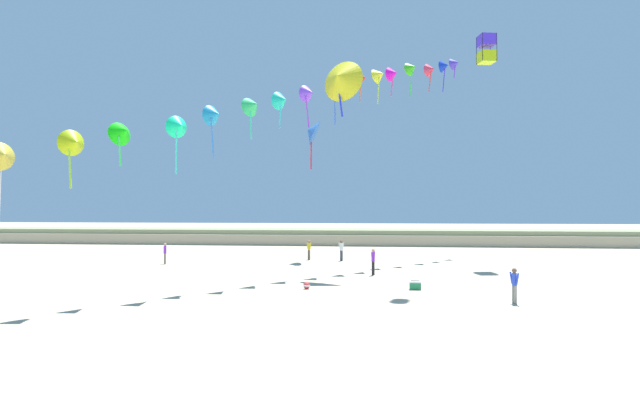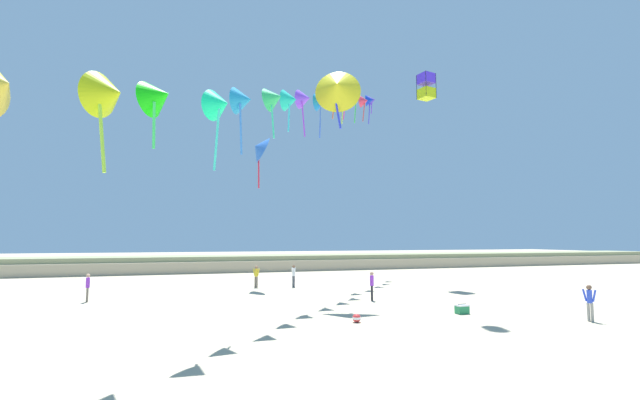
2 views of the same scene
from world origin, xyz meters
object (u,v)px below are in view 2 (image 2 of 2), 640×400
at_px(person_far_left, 88,286).
at_px(large_kite_low_lead, 426,86).
at_px(person_near_right, 294,274).
at_px(beach_ball, 357,318).
at_px(large_kite_high_solo, 259,148).
at_px(large_kite_outer_drift, 337,88).
at_px(person_far_right, 372,284).
at_px(person_near_left, 590,300).
at_px(beach_cooler, 462,309).
at_px(person_mid_center, 256,275).

height_order(person_far_left, large_kite_low_lead, large_kite_low_lead).
bearing_deg(large_kite_low_lead, person_far_left, -173.42).
height_order(person_near_right, beach_ball, person_near_right).
relative_size(person_far_left, large_kite_high_solo, 0.37).
relative_size(large_kite_high_solo, large_kite_outer_drift, 1.07).
distance_m(person_far_right, large_kite_high_solo, 14.16).
distance_m(person_far_right, large_kite_low_lead, 18.96).
xyz_separation_m(person_near_left, large_kite_low_lead, (2.42, 15.99, 15.35)).
distance_m(person_near_left, large_kite_low_lead, 22.29).
distance_m(large_kite_low_lead, large_kite_outer_drift, 13.39).
height_order(large_kite_high_solo, large_kite_outer_drift, large_kite_outer_drift).
bearing_deg(large_kite_high_solo, beach_ball, -83.82).
bearing_deg(large_kite_outer_drift, beach_ball, -103.26).
height_order(person_near_right, large_kite_outer_drift, large_kite_outer_drift).
height_order(large_kite_low_lead, large_kite_high_solo, large_kite_low_lead).
height_order(person_far_left, beach_cooler, person_far_left).
xyz_separation_m(person_far_left, large_kite_low_lead, (24.06, 2.78, 15.33)).
distance_m(large_kite_outer_drift, beach_cooler, 14.01).
height_order(person_mid_center, large_kite_outer_drift, large_kite_outer_drift).
xyz_separation_m(large_kite_low_lead, large_kite_high_solo, (-13.62, 1.95, -5.77)).
bearing_deg(person_mid_center, person_far_right, -59.63).
distance_m(beach_cooler, beach_ball, 5.59).
bearing_deg(person_near_left, large_kite_outer_drift, 132.98).
xyz_separation_m(large_kite_high_solo, beach_ball, (1.62, -14.97, -10.30)).
relative_size(person_near_right, beach_cooler, 2.84).
distance_m(person_near_right, large_kite_outer_drift, 14.09).
bearing_deg(person_far_left, person_far_right, -16.09).
xyz_separation_m(person_far_left, beach_ball, (12.06, -10.24, -0.73)).
relative_size(person_near_left, large_kite_low_lead, 0.73).
distance_m(large_kite_high_solo, beach_cooler, 19.22).
height_order(beach_cooler, beach_ball, beach_cooler).
relative_size(person_mid_center, beach_cooler, 2.75).
distance_m(person_near_left, person_far_right, 10.69).
xyz_separation_m(person_far_right, beach_cooler, (2.15, -5.38, -0.75)).
distance_m(person_far_right, beach_ball, 6.76).
height_order(person_mid_center, beach_ball, person_mid_center).
xyz_separation_m(person_mid_center, person_far_right, (5.19, -8.85, 0.04)).
xyz_separation_m(person_far_left, person_far_right, (15.49, -4.47, 0.05)).
xyz_separation_m(large_kite_high_solo, beach_cooler, (7.20, -14.57, -10.26)).
bearing_deg(large_kite_low_lead, beach_ball, -132.68).
xyz_separation_m(person_near_left, person_mid_center, (-11.34, 17.60, 0.02)).
bearing_deg(person_far_right, beach_cooler, -68.23).
relative_size(person_mid_center, large_kite_low_lead, 0.75).
height_order(person_near_left, beach_ball, person_near_left).
bearing_deg(person_far_right, person_near_right, 106.97).
relative_size(person_far_right, beach_cooler, 2.88).
distance_m(person_near_left, beach_ball, 10.06).
bearing_deg(large_kite_low_lead, person_near_right, 174.93).
bearing_deg(large_kite_outer_drift, large_kite_high_solo, 108.15).
height_order(person_near_right, large_kite_low_lead, large_kite_low_lead).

